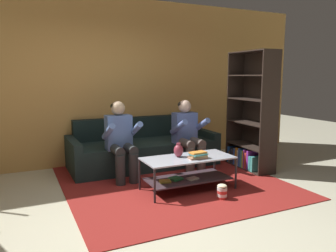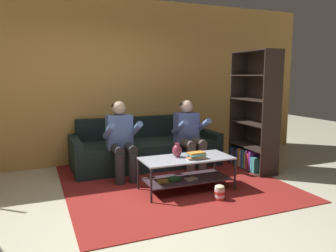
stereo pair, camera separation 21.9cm
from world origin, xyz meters
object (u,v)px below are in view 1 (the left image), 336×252
object	(u,v)px
coffee_table	(187,168)
person_seated_right	(188,132)
person_seated_left	(121,137)
popcorn_tub	(222,192)
bookshelf	(251,126)
vase	(178,150)
couch	(143,150)
book_stack	(198,155)

from	to	relation	value
coffee_table	person_seated_right	bearing A→B (deg)	61.22
person_seated_left	popcorn_tub	bearing A→B (deg)	-55.95
coffee_table	bookshelf	size ratio (longest dim) A/B	0.64
vase	couch	bearing A→B (deg)	90.27
person_seated_left	book_stack	xyz separation A→B (m)	(0.77, -0.95, -0.14)
person_seated_left	book_stack	world-z (taller)	person_seated_left
couch	book_stack	world-z (taller)	couch
book_stack	couch	bearing A→B (deg)	97.63
book_stack	vase	bearing A→B (deg)	137.30
person_seated_right	popcorn_tub	xyz separation A→B (m)	(-0.23, -1.34, -0.54)
person_seated_left	person_seated_right	size ratio (longest dim) A/B	1.01
book_stack	bookshelf	world-z (taller)	bookshelf
person_seated_left	popcorn_tub	size ratio (longest dim) A/B	5.95
bookshelf	person_seated_left	bearing A→B (deg)	171.58
couch	popcorn_tub	size ratio (longest dim) A/B	12.66
person_seated_right	popcorn_tub	distance (m)	1.46
couch	person_seated_right	xyz separation A→B (m)	(0.57, -0.58, 0.36)
book_stack	popcorn_tub	bearing A→B (deg)	-71.26
person_seated_right	bookshelf	world-z (taller)	bookshelf
vase	bookshelf	xyz separation A→B (m)	(1.60, 0.44, 0.17)
person_seated_left	vase	world-z (taller)	person_seated_left
coffee_table	person_seated_left	bearing A→B (deg)	128.31
couch	popcorn_tub	xyz separation A→B (m)	(0.34, -1.92, -0.18)
coffee_table	book_stack	world-z (taller)	book_stack
bookshelf	person_seated_right	bearing A→B (deg)	162.86
person_seated_left	person_seated_right	distance (m)	1.13
book_stack	popcorn_tub	distance (m)	0.57
person_seated_right	bookshelf	xyz separation A→B (m)	(1.04, -0.32, 0.09)
person_seated_left	coffee_table	xyz separation A→B (m)	(0.67, -0.85, -0.34)
popcorn_tub	book_stack	bearing A→B (deg)	108.74
person_seated_right	bookshelf	size ratio (longest dim) A/B	0.60
couch	popcorn_tub	world-z (taller)	couch
couch	coffee_table	size ratio (longest dim) A/B	2.02
couch	person_seated_left	size ratio (longest dim) A/B	2.13
book_stack	person_seated_right	bearing A→B (deg)	69.05
couch	vase	distance (m)	1.37
couch	coffee_table	xyz separation A→B (m)	(0.10, -1.43, 0.03)
couch	person_seated_left	xyz separation A→B (m)	(-0.57, -0.58, 0.37)
couch	person_seated_left	world-z (taller)	person_seated_left
person_seated_right	coffee_table	distance (m)	1.02
vase	bookshelf	bearing A→B (deg)	15.52
couch	popcorn_tub	distance (m)	1.95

